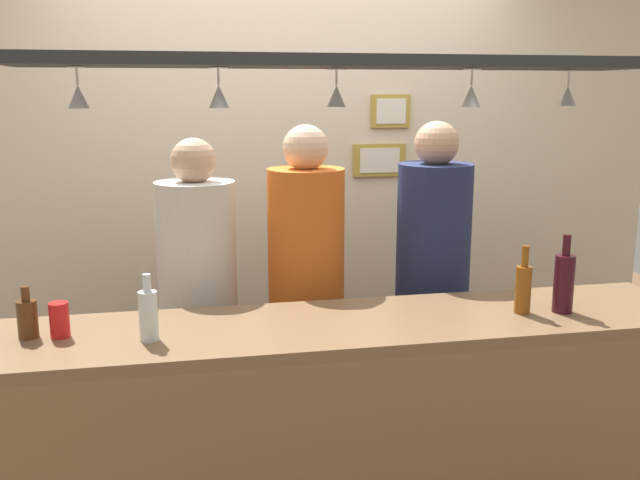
{
  "coord_description": "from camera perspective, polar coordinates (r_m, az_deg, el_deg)",
  "views": [
    {
      "loc": [
        -0.56,
        -2.71,
        1.83
      ],
      "look_at": [
        0.0,
        0.1,
        1.22
      ],
      "focal_mm": 39.23,
      "sensor_mm": 36.0,
      "label": 1
    }
  ],
  "objects": [
    {
      "name": "person_right_navy_shirt",
      "position": [
        3.28,
        9.16,
        -2.28
      ],
      "size": [
        0.34,
        0.34,
        1.7
      ],
      "color": "#2D334C",
      "rests_on": "ground_plane"
    },
    {
      "name": "bottle_beer_amber_tall",
      "position": [
        2.74,
        16.25,
        -3.73
      ],
      "size": [
        0.06,
        0.06,
        0.26
      ],
      "color": "brown",
      "rests_on": "bar_counter"
    },
    {
      "name": "hanging_wineglass_left",
      "position": [
        2.37,
        -8.26,
        11.62
      ],
      "size": [
        0.07,
        0.07,
        0.13
      ],
      "color": "silver",
      "rests_on": "overhead_glass_rack"
    },
    {
      "name": "hanging_wineglass_far_left",
      "position": [
        2.43,
        -19.12,
        11.11
      ],
      "size": [
        0.07,
        0.07,
        0.13
      ],
      "color": "silver",
      "rests_on": "overhead_glass_rack"
    },
    {
      "name": "drink_can",
      "position": [
        2.55,
        -20.49,
        -6.13
      ],
      "size": [
        0.07,
        0.07,
        0.12
      ],
      "primitive_type": "cylinder",
      "color": "red",
      "rests_on": "bar_counter"
    },
    {
      "name": "overhead_glass_rack",
      "position": [
        2.48,
        1.86,
        14.33
      ],
      "size": [
        2.2,
        0.36,
        0.04
      ],
      "primitive_type": "cube",
      "color": "black"
    },
    {
      "name": "hanging_wineglass_center_left",
      "position": [
        2.53,
        1.34,
        11.76
      ],
      "size": [
        0.07,
        0.07,
        0.13
      ],
      "color": "silver",
      "rests_on": "overhead_glass_rack"
    },
    {
      "name": "bottle_soda_clear",
      "position": [
        2.42,
        -13.82,
        -5.88
      ],
      "size": [
        0.06,
        0.06,
        0.23
      ],
      "color": "silver",
      "rests_on": "bar_counter"
    },
    {
      "name": "person_middle_orange_shirt",
      "position": [
        3.13,
        -1.14,
        -2.96
      ],
      "size": [
        0.34,
        0.34,
        1.69
      ],
      "color": "#2D334C",
      "rests_on": "ground_plane"
    },
    {
      "name": "hanging_wineglass_center_right",
      "position": [
        2.87,
        19.55,
        11.12
      ],
      "size": [
        0.07,
        0.07,
        0.13
      ],
      "color": "silver",
      "rests_on": "overhead_glass_rack"
    },
    {
      "name": "hanging_wineglass_center",
      "position": [
        2.57,
        12.23,
        11.5
      ],
      "size": [
        0.07,
        0.07,
        0.13
      ],
      "color": "silver",
      "rests_on": "overhead_glass_rack"
    },
    {
      "name": "picture_frame_upper_small",
      "position": [
        3.94,
        5.79,
        10.42
      ],
      "size": [
        0.22,
        0.02,
        0.18
      ],
      "color": "#B29338",
      "rests_on": "back_wall"
    },
    {
      "name": "picture_frame_lower_pair",
      "position": [
        3.94,
        4.86,
        6.5
      ],
      "size": [
        0.3,
        0.02,
        0.18
      ],
      "color": "#B29338",
      "rests_on": "back_wall"
    },
    {
      "name": "bottle_beer_brown_stubby",
      "position": [
        2.58,
        -22.77,
        -5.86
      ],
      "size": [
        0.07,
        0.07,
        0.18
      ],
      "color": "#512D14",
      "rests_on": "bar_counter"
    },
    {
      "name": "back_wall",
      "position": [
        3.89,
        -2.88,
        4.19
      ],
      "size": [
        4.4,
        0.06,
        2.6
      ],
      "primitive_type": "cube",
      "color": "beige",
      "rests_on": "ground_plane"
    },
    {
      "name": "person_left_white_patterned_shirt",
      "position": [
        3.09,
        -9.91,
        -3.95
      ],
      "size": [
        0.34,
        0.34,
        1.64
      ],
      "color": "#2D334C",
      "rests_on": "ground_plane"
    },
    {
      "name": "bottle_wine_dark_red",
      "position": [
        2.79,
        19.28,
        -3.24
      ],
      "size": [
        0.08,
        0.08,
        0.3
      ],
      "color": "#380F19",
      "rests_on": "bar_counter"
    },
    {
      "name": "bar_counter",
      "position": [
        2.55,
        2.73,
        -14.72
      ],
      "size": [
        2.7,
        0.55,
        1.01
      ],
      "color": "brown",
      "rests_on": "ground_plane"
    }
  ]
}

